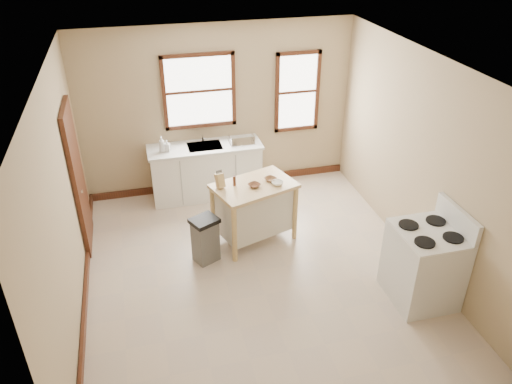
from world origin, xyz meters
TOP-DOWN VIEW (x-y plane):
  - floor at (0.00, 0.00)m, footprint 5.00×5.00m
  - ceiling at (0.00, 0.00)m, footprint 5.00×5.00m
  - wall_back at (0.00, 2.50)m, footprint 4.50×0.04m
  - wall_left at (-2.25, 0.00)m, footprint 0.04×5.00m
  - wall_right at (2.25, 0.00)m, footprint 0.04×5.00m
  - window_main at (-0.30, 2.48)m, footprint 1.17×0.06m
  - window_side at (1.35, 2.48)m, footprint 0.77×0.06m
  - door_left at (-2.21, 1.30)m, footprint 0.06×0.90m
  - baseboard_back at (0.00, 2.47)m, footprint 4.50×0.04m
  - baseboard_left at (-2.22, 0.00)m, footprint 0.04×5.00m
  - sink_counter at (-0.30, 2.20)m, footprint 1.86×0.62m
  - faucet at (-0.30, 2.38)m, footprint 0.03×0.03m
  - soap_bottle_a at (-0.98, 2.16)m, footprint 0.12×0.12m
  - soap_bottle_b at (-0.90, 2.16)m, footprint 0.11×0.11m
  - dish_rack at (0.31, 2.18)m, footprint 0.45×0.36m
  - kitchen_island at (0.17, 0.75)m, footprint 1.29×1.03m
  - knife_block at (-0.31, 0.79)m, footprint 0.13×0.13m
  - pepper_grinder at (-0.11, 0.80)m, footprint 0.04×0.04m
  - bowl_a at (0.16, 0.70)m, footprint 0.23×0.23m
  - bowl_b at (0.42, 0.81)m, footprint 0.23×0.23m
  - bowl_c at (0.48, 0.67)m, footprint 0.20×0.20m
  - trash_bin at (-0.61, 0.42)m, footprint 0.44×0.42m
  - gas_stove at (1.87, -0.99)m, footprint 0.79×0.81m

SIDE VIEW (x-z plane):
  - floor at x=0.00m, z-range 0.00..0.00m
  - baseboard_back at x=0.00m, z-range 0.00..0.12m
  - baseboard_left at x=-2.22m, z-range 0.00..0.12m
  - trash_bin at x=-0.61m, z-range 0.00..0.68m
  - kitchen_island at x=0.17m, z-range 0.00..0.92m
  - sink_counter at x=-0.30m, z-range 0.00..0.92m
  - gas_stove at x=1.87m, z-range 0.00..1.26m
  - bowl_b at x=0.42m, z-range 0.92..0.96m
  - bowl_a at x=0.16m, z-range 0.92..0.96m
  - bowl_c at x=0.48m, z-range 0.92..0.97m
  - dish_rack at x=0.31m, z-range 0.92..1.02m
  - pepper_grinder at x=-0.11m, z-range 0.92..1.07m
  - soap_bottle_b at x=-0.90m, z-range 0.92..1.11m
  - knife_block at x=-0.31m, z-range 0.92..1.12m
  - faucet at x=-0.30m, z-range 0.92..1.14m
  - soap_bottle_a at x=-0.98m, z-range 0.92..1.17m
  - door_left at x=-2.21m, z-range 0.00..2.10m
  - wall_back at x=0.00m, z-range 0.00..2.80m
  - wall_left at x=-2.25m, z-range 0.00..2.80m
  - wall_right at x=2.25m, z-range 0.00..2.80m
  - window_side at x=1.35m, z-range 0.92..2.29m
  - window_main at x=-0.30m, z-range 1.14..2.36m
  - ceiling at x=0.00m, z-range 2.80..2.80m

